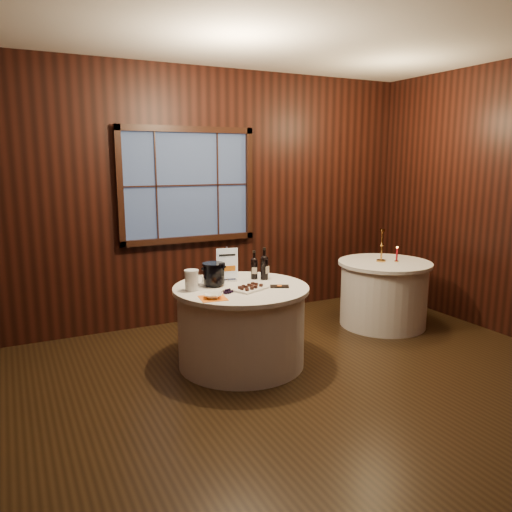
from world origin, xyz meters
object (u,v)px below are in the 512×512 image
main_table (241,325)px  cracker_bowl (213,296)px  ice_bucket (214,274)px  red_candle (397,256)px  port_bottle_left (254,267)px  glass_pitcher (192,280)px  sign_stand (227,270)px  brass_candlestick (382,250)px  chocolate_box (279,286)px  chocolate_plate (250,288)px  side_table (383,293)px  grape_bunch (228,291)px  port_bottle_right (264,266)px

main_table → cracker_bowl: size_ratio=8.22×
ice_bucket → red_candle: size_ratio=1.20×
port_bottle_left → red_candle: 1.87m
glass_pitcher → red_candle: size_ratio=1.04×
port_bottle_left → red_candle: size_ratio=1.57×
port_bottle_left → cracker_bowl: bearing=-120.6°
sign_stand → red_candle: 2.15m
port_bottle_left → glass_pitcher: port_bottle_left is taller
ice_bucket → brass_candlestick: brass_candlestick is taller
ice_bucket → glass_pitcher: (-0.24, -0.07, -0.02)m
chocolate_box → brass_candlestick: (1.65, 0.51, 0.13)m
main_table → cracker_bowl: (-0.39, -0.27, 0.41)m
sign_stand → chocolate_plate: sign_stand is taller
chocolate_box → glass_pitcher: size_ratio=0.91×
red_candle → side_table: bearing=150.1°
main_table → chocolate_box: bearing=-31.2°
brass_candlestick → red_candle: bearing=-31.4°
ice_bucket → glass_pitcher: ice_bucket is taller
chocolate_plate → glass_pitcher: (-0.48, 0.22, 0.08)m
sign_stand → side_table: bearing=11.1°
ice_bucket → glass_pitcher: 0.25m
chocolate_plate → grape_bunch: 0.23m
sign_stand → chocolate_box: bearing=-42.0°
port_bottle_right → red_candle: (1.79, 0.08, -0.07)m
sign_stand → ice_bucket: sign_stand is taller
chocolate_box → chocolate_plate: bearing=-161.2°
cracker_bowl → main_table: bearing=34.4°
cracker_bowl → brass_candlestick: brass_candlestick is taller
cracker_bowl → brass_candlestick: 2.43m
main_table → red_candle: size_ratio=7.01×
sign_stand → red_candle: bearing=9.2°
ice_bucket → red_candle: (2.33, 0.10, -0.04)m
side_table → sign_stand: sign_stand is taller
side_table → red_candle: 0.47m
grape_bunch → red_candle: red_candle is taller
grape_bunch → brass_candlestick: 2.23m
main_table → port_bottle_right: size_ratio=4.00×
side_table → ice_bucket: 2.28m
side_table → chocolate_box: size_ratio=6.20×
port_bottle_left → glass_pitcher: size_ratio=1.50×
cracker_bowl → sign_stand: bearing=55.2°
port_bottle_left → red_candle: port_bottle_left is taller
main_table → grape_bunch: (-0.21, -0.18, 0.40)m
brass_candlestick → chocolate_box: bearing=-162.7°
glass_pitcher → cracker_bowl: glass_pitcher is taller
port_bottle_right → chocolate_box: (-0.02, -0.34, -0.13)m
main_table → chocolate_plate: size_ratio=3.46×
brass_candlestick → main_table: bearing=-170.5°
main_table → glass_pitcher: (-0.46, 0.07, 0.48)m
glass_pitcher → cracker_bowl: (0.07, -0.34, -0.07)m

